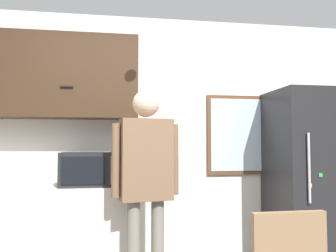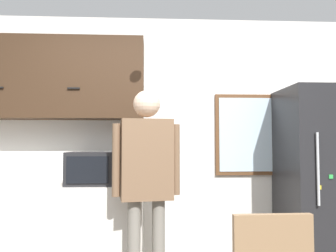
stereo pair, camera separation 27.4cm
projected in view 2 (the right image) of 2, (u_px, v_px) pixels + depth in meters
back_wall at (152, 139)px, 3.61m from camera, size 6.00×0.06×2.70m
counter at (34, 231)px, 3.17m from camera, size 2.11×0.60×0.91m
upper_cabinets at (42, 79)px, 3.39m from camera, size 2.11×0.35×0.84m
microwave at (97, 168)px, 3.19m from camera, size 0.54×0.42×0.32m
person at (147, 169)px, 2.80m from camera, size 0.58×0.28×1.77m
refrigerator at (318, 181)px, 3.28m from camera, size 0.68×0.73×1.86m
window at (249, 135)px, 3.62m from camera, size 0.74×0.05×0.89m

